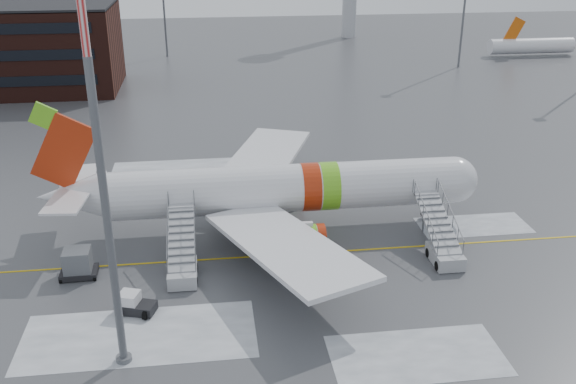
{
  "coord_description": "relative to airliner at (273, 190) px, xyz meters",
  "views": [
    {
      "loc": [
        -1.29,
        -43.1,
        23.03
      ],
      "look_at": [
        4.56,
        1.58,
        4.0
      ],
      "focal_mm": 40.0,
      "sensor_mm": 36.0,
      "label": 1
    }
  ],
  "objects": [
    {
      "name": "airstair_aft",
      "position": [
        -7.13,
        -6.54,
        -2.35
      ],
      "size": [
        2.05,
        7.7,
        3.48
      ],
      "color": "#A4A6AB",
      "rests_on": "ground"
    },
    {
      "name": "airstair_fwd",
      "position": [
        11.83,
        -6.54,
        -2.35
      ],
      "size": [
        2.05,
        7.7,
        3.48
      ],
      "color": "#A2A4A9",
      "rests_on": "ground"
    },
    {
      "name": "airliner",
      "position": [
        0.0,
        0.0,
        0.0
      ],
      "size": [
        35.03,
        32.97,
        11.18
      ],
      "color": "silver",
      "rests_on": "ground"
    },
    {
      "name": "distant_aircraft",
      "position": [
        58.89,
        60.42,
        -3.42
      ],
      "size": [
        35.0,
        18.0,
        8.0
      ],
      "primitive_type": null,
      "color": "#D8590C",
      "rests_on": "ground"
    },
    {
      "name": "ground",
      "position": [
        -3.61,
        -3.58,
        -3.42
      ],
      "size": [
        260.0,
        260.0,
        0.0
      ],
      "primitive_type": "plane",
      "color": "#494C4F",
      "rests_on": "ground"
    },
    {
      "name": "pushback_tug",
      "position": [
        -10.12,
        -10.93,
        -2.81
      ],
      "size": [
        2.71,
        2.36,
        1.38
      ],
      "color": "black",
      "rests_on": "ground"
    },
    {
      "name": "light_mast_near",
      "position": [
        -10.27,
        -15.87,
        8.0
      ],
      "size": [
        1.2,
        1.2,
        21.83
      ],
      "color": "#595B60",
      "rests_on": "ground"
    },
    {
      "name": "uld_container",
      "position": [
        -14.36,
        -5.81,
        -2.46
      ],
      "size": [
        2.55,
        1.95,
        2.06
      ],
      "color": "black",
      "rests_on": "ground"
    }
  ]
}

